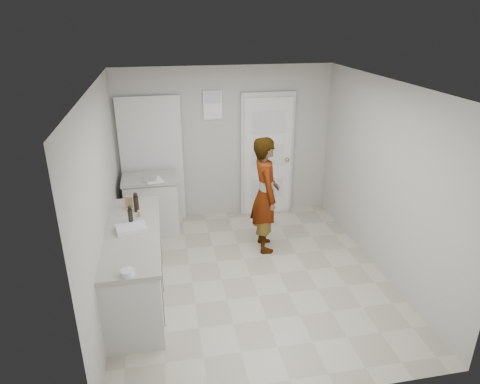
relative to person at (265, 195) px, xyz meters
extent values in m
plane|color=#A69F8B|center=(-0.36, -0.72, -0.85)|extent=(4.00, 4.00, 0.00)
plane|color=#B2B0A8|center=(-0.36, 1.28, 0.40)|extent=(3.50, 0.00, 3.50)
plane|color=#B2B0A8|center=(-0.36, -2.72, 0.40)|extent=(3.50, 0.00, 3.50)
plane|color=#B2B0A8|center=(-2.11, -0.72, 0.40)|extent=(0.00, 4.00, 4.00)
plane|color=#B2B0A8|center=(1.39, -0.72, 0.40)|extent=(0.00, 4.00, 4.00)
plane|color=silver|center=(-0.36, -0.72, 1.65)|extent=(4.00, 4.00, 0.00)
cube|color=white|center=(0.34, 1.21, 0.15)|extent=(0.80, 0.05, 2.00)
cube|color=silver|center=(0.34, 1.24, 0.18)|extent=(0.90, 0.04, 2.10)
sphere|color=#B68C46|center=(0.67, 1.16, 0.10)|extent=(0.07, 0.07, 0.07)
cube|color=white|center=(-0.56, 1.25, 1.05)|extent=(0.30, 0.02, 0.45)
cube|color=black|center=(-1.56, 1.25, 0.17)|extent=(0.90, 0.05, 2.04)
cube|color=silver|center=(-1.56, 1.22, 0.18)|extent=(0.98, 0.02, 2.10)
cube|color=silver|center=(-1.81, -0.92, -0.42)|extent=(0.60, 1.90, 0.86)
cube|color=black|center=(-1.81, -0.92, -0.81)|extent=(0.56, 1.86, 0.08)
cube|color=#A9A79B|center=(-1.81, -0.92, 0.05)|extent=(0.64, 1.96, 0.05)
cube|color=silver|center=(-1.61, 0.83, -0.42)|extent=(0.80, 0.55, 0.86)
cube|color=black|center=(-1.61, 0.83, -0.81)|extent=(0.75, 0.54, 0.08)
cube|color=#A9A79B|center=(-1.61, 0.83, 0.05)|extent=(0.84, 0.61, 0.05)
imported|color=silver|center=(0.00, 0.00, 0.00)|extent=(0.43, 0.63, 1.69)
cube|color=#96774B|center=(-1.86, -0.25, 0.16)|extent=(0.10, 0.06, 0.16)
cylinder|color=tan|center=(-1.73, -0.53, 0.12)|extent=(0.05, 0.05, 0.07)
cylinder|color=black|center=(-1.77, -0.38, 0.18)|extent=(0.06, 0.06, 0.20)
sphere|color=black|center=(-1.77, -0.38, 0.31)|extent=(0.06, 0.06, 0.06)
cylinder|color=black|center=(-1.82, -0.78, 0.18)|extent=(0.06, 0.06, 0.21)
sphere|color=black|center=(-1.82, -0.78, 0.31)|extent=(0.05, 0.05, 0.05)
cube|color=silver|center=(-1.81, -0.90, 0.11)|extent=(0.37, 0.30, 0.06)
cube|color=white|center=(-1.81, -0.90, 0.10)|extent=(0.33, 0.25, 0.04)
cylinder|color=silver|center=(-1.81, -1.82, 0.10)|extent=(0.14, 0.14, 0.05)
sphere|color=white|center=(-1.83, -1.83, 0.10)|extent=(0.05, 0.05, 0.05)
sphere|color=white|center=(-1.79, -1.81, 0.10)|extent=(0.05, 0.05, 0.05)
cube|color=white|center=(-1.55, 0.68, 0.08)|extent=(0.30, 0.35, 0.01)
camera|label=1|loc=(-1.41, -5.42, 2.38)|focal=32.00mm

